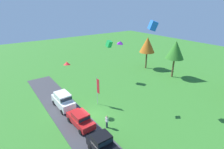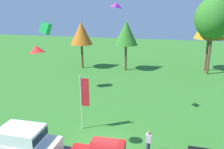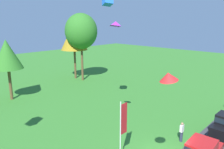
# 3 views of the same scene
# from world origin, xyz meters

# --- Properties ---
(person_on_lawn) EXTENTS (0.36, 0.24, 1.71)m
(person_on_lawn) POSITION_xyz_m (3.01, 0.37, 0.88)
(person_on_lawn) COLOR #2D334C
(person_on_lawn) RESTS_ON ground
(tree_far_right) EXTENTS (3.62, 3.62, 7.64)m
(tree_far_right) POSITION_xyz_m (-2.51, 20.83, 5.79)
(tree_far_right) COLOR brown
(tree_far_right) RESTS_ON ground
(tree_left_of_center) EXTENTS (4.51, 4.51, 9.51)m
(tree_left_of_center) POSITION_xyz_m (9.71, 23.53, 7.23)
(tree_left_of_center) COLOR brown
(tree_left_of_center) RESTS_ON ground
(tree_far_left) EXTENTS (5.23, 5.23, 11.05)m
(tree_far_left) POSITION_xyz_m (9.73, 21.59, 8.15)
(tree_far_left) COLOR brown
(tree_far_left) RESTS_ON ground
(flag_banner) EXTENTS (0.71, 0.08, 4.51)m
(flag_banner) POSITION_xyz_m (-2.21, 2.32, 2.86)
(flag_banner) COLOR silver
(flag_banner) RESTS_ON ground
(kite_diamond_over_trees) EXTENTS (0.84, 0.87, 0.50)m
(kite_diamond_over_trees) POSITION_xyz_m (-0.22, 4.85, 9.59)
(kite_diamond_over_trees) COLOR purple
(kite_delta_near_flag) EXTENTS (1.33, 1.31, 0.60)m
(kite_delta_near_flag) POSITION_xyz_m (-3.34, -1.58, 7.11)
(kite_delta_near_flag) COLOR red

